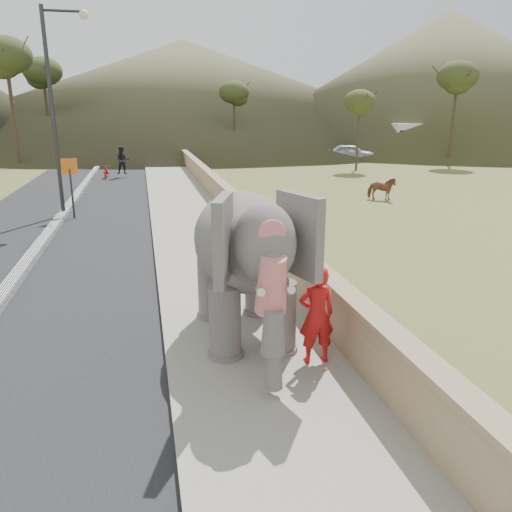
% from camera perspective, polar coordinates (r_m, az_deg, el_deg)
% --- Properties ---
extents(ground, '(160.00, 160.00, 0.00)m').
position_cam_1_polar(ground, '(8.53, 0.37, -13.23)').
color(ground, olive).
rests_on(ground, ground).
extents(road, '(7.00, 120.00, 0.03)m').
position_cam_1_polar(road, '(18.04, -22.92, 1.55)').
color(road, black).
rests_on(road, ground).
extents(median, '(0.35, 120.00, 0.22)m').
position_cam_1_polar(median, '(18.02, -22.95, 1.84)').
color(median, black).
rests_on(median, ground).
extents(walkway, '(3.00, 120.00, 0.15)m').
position_cam_1_polar(walkway, '(17.80, -6.93, 2.75)').
color(walkway, '#9E9687').
rests_on(walkway, ground).
extents(parapet, '(0.30, 120.00, 1.10)m').
position_cam_1_polar(parapet, '(17.93, -1.72, 4.51)').
color(parapet, tan).
rests_on(parapet, ground).
extents(lamppost, '(1.76, 0.36, 8.00)m').
position_cam_1_polar(lamppost, '(21.81, -21.60, 16.96)').
color(lamppost, '#323337').
rests_on(lamppost, ground).
extents(signboard, '(0.60, 0.08, 2.40)m').
position_cam_1_polar(signboard, '(21.25, -20.44, 8.35)').
color(signboard, '#2D2D33').
rests_on(signboard, ground).
extents(cow, '(1.46, 1.21, 1.13)m').
position_cam_1_polar(cow, '(25.10, 14.13, 7.45)').
color(cow, brown).
rests_on(cow, ground).
extents(distant_car, '(4.56, 3.17, 1.44)m').
position_cam_1_polar(distant_car, '(44.92, 10.79, 11.55)').
color(distant_car, '#B2B1B9').
rests_on(distant_car, ground).
extents(bus_white, '(11.19, 3.56, 3.10)m').
position_cam_1_polar(bus_white, '(50.35, 21.14, 12.20)').
color(bus_white, white).
rests_on(bus_white, ground).
extents(bus_orange, '(11.27, 4.42, 3.10)m').
position_cam_1_polar(bus_orange, '(51.38, 26.81, 11.62)').
color(bus_orange, orange).
rests_on(bus_orange, ground).
extents(hill_right, '(56.00, 56.00, 16.00)m').
position_cam_1_polar(hill_right, '(70.31, 20.84, 18.37)').
color(hill_right, brown).
rests_on(hill_right, ground).
extents(hill_far, '(80.00, 80.00, 14.00)m').
position_cam_1_polar(hill_far, '(77.57, -8.16, 18.19)').
color(hill_far, brown).
rests_on(hill_far, ground).
extents(elephant_and_man, '(2.23, 3.89, 2.81)m').
position_cam_1_polar(elephant_and_man, '(9.10, -1.36, -0.70)').
color(elephant_and_man, slate).
rests_on(elephant_and_man, ground).
extents(motorcyclist, '(1.82, 1.70, 2.02)m').
position_cam_1_polar(motorcyclist, '(33.79, -15.81, 9.92)').
color(motorcyclist, maroon).
rests_on(motorcyclist, ground).
extents(trees, '(48.62, 42.90, 9.66)m').
position_cam_1_polar(trees, '(36.48, -9.53, 15.98)').
color(trees, '#473828').
rests_on(trees, ground).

